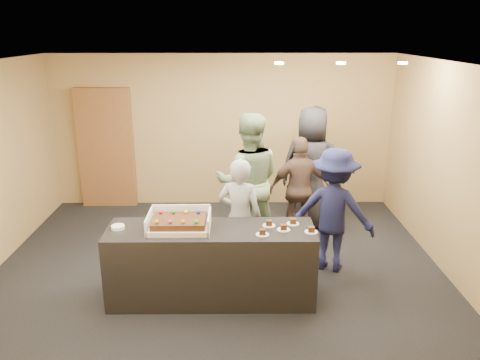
% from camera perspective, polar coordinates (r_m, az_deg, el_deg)
% --- Properties ---
extents(room, '(6.04, 6.00, 2.70)m').
position_cam_1_polar(room, '(5.95, -2.80, 0.92)').
color(room, black).
rests_on(room, ground).
extents(serving_counter, '(2.40, 0.70, 0.90)m').
position_cam_1_polar(serving_counter, '(5.61, -3.49, -10.17)').
color(serving_counter, black).
rests_on(serving_counter, floor).
extents(storage_cabinet, '(0.97, 0.15, 2.13)m').
position_cam_1_polar(storage_cabinet, '(8.66, -16.02, 3.72)').
color(storage_cabinet, brown).
rests_on(storage_cabinet, floor).
extents(cake_box, '(0.71, 0.49, 0.21)m').
position_cam_1_polar(cake_box, '(5.45, -7.37, -5.38)').
color(cake_box, white).
rests_on(cake_box, serving_counter).
extents(sheet_cake, '(0.61, 0.42, 0.12)m').
position_cam_1_polar(sheet_cake, '(5.40, -7.43, -5.00)').
color(sheet_cake, '#3A210D').
rests_on(sheet_cake, cake_box).
extents(plate_stack, '(0.15, 0.15, 0.04)m').
position_cam_1_polar(plate_stack, '(5.58, -14.66, -5.57)').
color(plate_stack, white).
rests_on(plate_stack, serving_counter).
extents(slice_a, '(0.15, 0.15, 0.07)m').
position_cam_1_polar(slice_a, '(5.25, 2.75, -6.46)').
color(slice_a, white).
rests_on(slice_a, serving_counter).
extents(slice_b, '(0.15, 0.15, 0.07)m').
position_cam_1_polar(slice_b, '(5.48, 3.56, -5.36)').
color(slice_b, white).
rests_on(slice_b, serving_counter).
extents(slice_c, '(0.15, 0.15, 0.07)m').
position_cam_1_polar(slice_c, '(5.38, 5.34, -5.86)').
color(slice_c, white).
rests_on(slice_c, serving_counter).
extents(slice_d, '(0.15, 0.15, 0.07)m').
position_cam_1_polar(slice_d, '(5.56, 6.48, -5.13)').
color(slice_d, white).
rests_on(slice_d, serving_counter).
extents(slice_e, '(0.15, 0.15, 0.07)m').
position_cam_1_polar(slice_e, '(5.37, 8.68, -6.08)').
color(slice_e, white).
rests_on(slice_e, serving_counter).
extents(person_server_grey, '(0.65, 0.51, 1.58)m').
position_cam_1_polar(person_server_grey, '(5.98, -0.00, -4.69)').
color(person_server_grey, '#98999D').
rests_on(person_server_grey, floor).
extents(person_sage_man, '(0.98, 0.77, 2.00)m').
position_cam_1_polar(person_sage_man, '(6.72, 1.04, -0.20)').
color(person_sage_man, gray).
rests_on(person_sage_man, floor).
extents(person_navy_man, '(1.23, 0.98, 1.66)m').
position_cam_1_polar(person_navy_man, '(6.24, 11.35, -3.64)').
color(person_navy_man, '#161840').
rests_on(person_navy_man, floor).
extents(person_brown_extra, '(0.98, 0.50, 1.60)m').
position_cam_1_polar(person_brown_extra, '(7.08, 7.31, -1.09)').
color(person_brown_extra, brown).
rests_on(person_brown_extra, floor).
extents(person_dark_suit, '(1.12, 0.92, 1.97)m').
position_cam_1_polar(person_dark_suit, '(7.50, 8.64, 1.44)').
color(person_dark_suit, '#232328').
rests_on(person_dark_suit, floor).
extents(ceiling_spotlights, '(1.72, 0.12, 0.03)m').
position_cam_1_polar(ceiling_spotlights, '(6.35, 12.21, 13.76)').
color(ceiling_spotlights, '#FFEAC6').
rests_on(ceiling_spotlights, ceiling).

